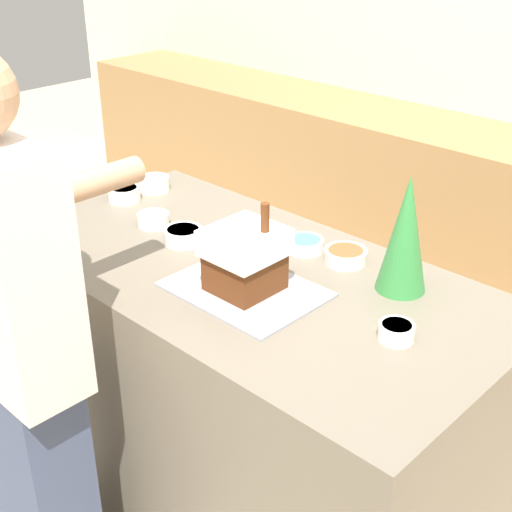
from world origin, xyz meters
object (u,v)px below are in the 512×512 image
candy_bowl_behind_tray (345,255)px  candy_bowl_near_tray_left (305,244)px  candy_bowl_near_tray_right (183,235)px  candy_bowl_center_rear (154,183)px  gingerbread_house (245,258)px  baking_tray (245,289)px  candy_bowl_far_right (396,331)px  person (18,356)px  decorative_tree (405,234)px  candy_bowl_front_corner (124,193)px  candy_bowl_beside_tree (153,219)px

candy_bowl_behind_tray → candy_bowl_near_tray_left: 0.15m
candy_bowl_near_tray_right → candy_bowl_center_rear: (-0.42, 0.22, 0.00)m
gingerbread_house → candy_bowl_behind_tray: bearing=73.8°
candy_bowl_center_rear → candy_bowl_near_tray_left: size_ratio=0.95×
baking_tray → candy_bowl_far_right: candy_bowl_far_right is taller
candy_bowl_behind_tray → person: bearing=-114.0°
decorative_tree → person: size_ratio=0.21×
candy_bowl_near_tray_right → decorative_tree: bearing=18.7°
baking_tray → candy_bowl_near_tray_right: 0.38m
candy_bowl_front_corner → gingerbread_house: bearing=-12.2°
person → decorative_tree: bearing=54.9°
candy_bowl_front_corner → baking_tray: bearing=-12.2°
person → candy_bowl_front_corner: bearing=123.8°
gingerbread_house → person: bearing=-118.4°
decorative_tree → candy_bowl_center_rear: 1.11m
candy_bowl_front_corner → candy_bowl_beside_tree: 0.26m
gingerbread_house → candy_bowl_near_tray_left: bearing=98.2°
gingerbread_house → decorative_tree: 0.45m
baking_tray → person: (-0.30, -0.56, -0.09)m
baking_tray → candy_bowl_behind_tray: size_ratio=3.21×
gingerbread_house → decorative_tree: size_ratio=0.77×
candy_bowl_front_corner → candy_bowl_center_rear: 0.14m
candy_bowl_near_tray_left → baking_tray: bearing=-81.8°
gingerbread_house → candy_bowl_far_right: size_ratio=2.86×
candy_bowl_near_tray_left → candy_bowl_far_right: bearing=-24.7°
candy_bowl_center_rear → candy_bowl_beside_tree: (0.25, -0.21, -0.00)m
baking_tray → candy_bowl_near_tray_right: size_ratio=3.36×
decorative_tree → candy_bowl_far_right: 0.31m
candy_bowl_behind_tray → candy_bowl_near_tray_left: size_ratio=1.09×
candy_bowl_front_corner → person: size_ratio=0.07×
baking_tray → candy_bowl_far_right: bearing=11.0°
candy_bowl_behind_tray → person: person is taller
candy_bowl_center_rear → candy_bowl_near_tray_left: (0.74, 0.00, -0.01)m
candy_bowl_near_tray_left → person: bearing=-106.3°
baking_tray → person: bearing=-118.4°
candy_bowl_center_rear → candy_bowl_behind_tray: (0.89, 0.03, -0.01)m
candy_bowl_center_rear → candy_bowl_beside_tree: 0.33m
baking_tray → decorative_tree: decorative_tree is taller
gingerbread_house → candy_bowl_front_corner: bearing=167.8°
candy_bowl_far_right → candy_bowl_behind_tray: bearing=144.5°
candy_bowl_behind_tray → candy_bowl_near_tray_right: bearing=-151.5°
gingerbread_house → candy_bowl_front_corner: gingerbread_house is taller
gingerbread_house → candy_bowl_behind_tray: 0.36m
candy_bowl_near_tray_left → candy_bowl_beside_tree: (-0.49, -0.21, 0.00)m
candy_bowl_beside_tree → person: bearing=-70.3°
candy_bowl_beside_tree → person: 0.71m
candy_bowl_front_corner → candy_bowl_behind_tray: bearing=10.7°
decorative_tree → candy_bowl_beside_tree: decorative_tree is taller
candy_bowl_near_tray_left → candy_bowl_behind_tray: bearing=9.1°
decorative_tree → candy_bowl_near_tray_left: size_ratio=2.87×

